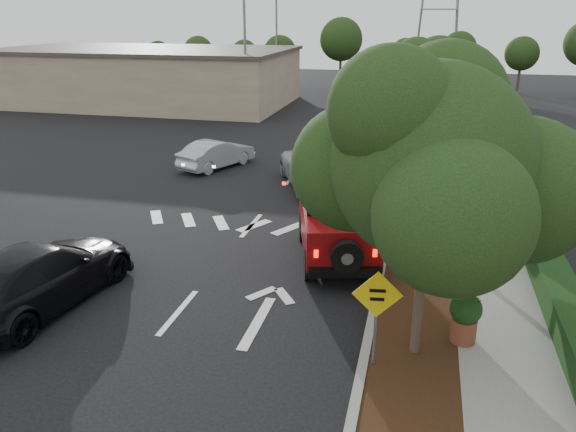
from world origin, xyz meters
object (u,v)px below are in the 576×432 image
(silver_suv_ahead, at_px, (318,170))
(black_suv_oncoming, at_px, (38,276))
(red_jeep, at_px, (336,218))
(speed_hump_sign, at_px, (377,306))

(silver_suv_ahead, distance_m, black_suv_oncoming, 12.32)
(silver_suv_ahead, height_order, black_suv_oncoming, black_suv_oncoming)
(silver_suv_ahead, relative_size, black_suv_oncoming, 0.95)
(silver_suv_ahead, bearing_deg, red_jeep, -99.38)
(speed_hump_sign, bearing_deg, black_suv_oncoming, 167.37)
(silver_suv_ahead, relative_size, speed_hump_sign, 2.49)
(red_jeep, relative_size, black_suv_oncoming, 0.86)
(silver_suv_ahead, xyz_separation_m, speed_hump_sign, (3.44, -12.12, 0.73))
(speed_hump_sign, bearing_deg, silver_suv_ahead, 98.53)
(red_jeep, relative_size, speed_hump_sign, 2.25)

